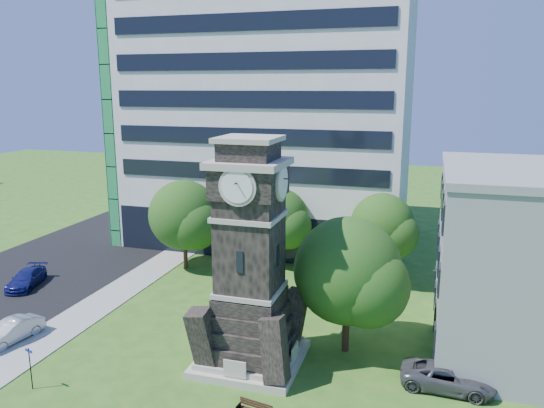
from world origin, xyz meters
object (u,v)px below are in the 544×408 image
(street_sign, at_px, (30,364))
(clock_tower, at_px, (250,270))
(car_street_north, at_px, (26,279))
(car_east_lot, at_px, (448,377))
(car_street_mid, at_px, (11,331))

(street_sign, bearing_deg, clock_tower, 46.26)
(car_street_north, bearing_deg, street_sign, -64.18)
(clock_tower, relative_size, car_street_north, 2.86)
(clock_tower, relative_size, car_east_lot, 2.68)
(car_street_mid, height_order, car_street_north, car_street_mid)
(car_street_north, bearing_deg, car_street_mid, -70.13)
(car_east_lot, bearing_deg, street_sign, 109.38)
(car_street_north, xyz_separation_m, street_sign, (10.19, -11.26, 0.75))
(car_street_north, xyz_separation_m, car_east_lot, (29.85, -5.28, 0.01))
(car_street_mid, relative_size, car_east_lot, 0.86)
(car_street_mid, bearing_deg, car_street_north, 134.62)
(clock_tower, bearing_deg, car_street_north, 164.07)
(car_street_north, distance_m, car_east_lot, 30.31)
(clock_tower, xyz_separation_m, street_sign, (-9.49, -5.65, -3.91))
(car_street_north, relative_size, car_east_lot, 0.94)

